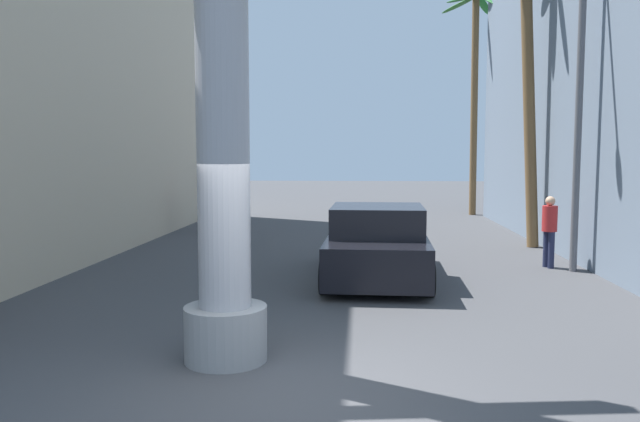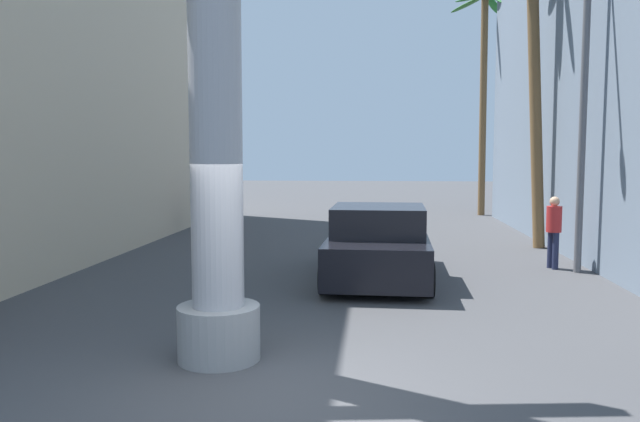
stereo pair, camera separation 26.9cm
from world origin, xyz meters
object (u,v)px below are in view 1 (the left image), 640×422
(palm_tree_far_right, at_px, (475,75))
(street_lamp, at_px, (562,72))
(palm_tree_mid_right, at_px, (530,42))
(pedestrian_mid_right, at_px, (549,226))
(car_lead, at_px, (377,245))
(pedestrian_far_left, at_px, (202,205))

(palm_tree_far_right, bearing_deg, street_lamp, -91.75)
(palm_tree_mid_right, distance_m, pedestrian_mid_right, 5.80)
(palm_tree_mid_right, bearing_deg, pedestrian_mid_right, -94.75)
(palm_tree_mid_right, relative_size, pedestrian_mid_right, 5.31)
(car_lead, distance_m, pedestrian_mid_right, 4.27)
(palm_tree_far_right, relative_size, pedestrian_mid_right, 5.62)
(palm_tree_far_right, bearing_deg, pedestrian_far_left, -145.90)
(pedestrian_far_left, bearing_deg, palm_tree_far_right, 34.10)
(car_lead, distance_m, palm_tree_mid_right, 8.16)
(street_lamp, relative_size, pedestrian_far_left, 4.51)
(street_lamp, xyz_separation_m, car_lead, (-4.02, -1.09, -3.70))
(street_lamp, relative_size, palm_tree_far_right, 0.78)
(pedestrian_far_left, bearing_deg, street_lamp, -32.73)
(street_lamp, distance_m, palm_tree_far_right, 13.10)
(palm_tree_mid_right, relative_size, pedestrian_far_left, 5.44)
(palm_tree_mid_right, distance_m, palm_tree_far_right, 9.26)
(pedestrian_mid_right, bearing_deg, car_lead, -159.19)
(street_lamp, bearing_deg, palm_tree_mid_right, 86.30)
(street_lamp, distance_m, pedestrian_far_left, 11.98)
(palm_tree_mid_right, xyz_separation_m, pedestrian_mid_right, (-0.28, -3.33, -4.74))
(car_lead, bearing_deg, street_lamp, 15.17)
(palm_tree_far_right, height_order, pedestrian_far_left, palm_tree_far_right)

